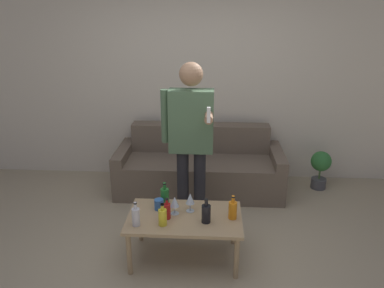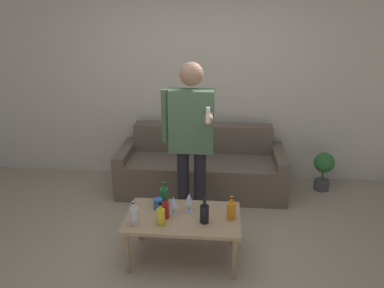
{
  "view_description": "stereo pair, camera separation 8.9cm",
  "coord_description": "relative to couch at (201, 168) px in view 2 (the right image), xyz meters",
  "views": [
    {
      "loc": [
        0.25,
        -2.72,
        2.19
      ],
      "look_at": [
        0.04,
        0.67,
        0.95
      ],
      "focal_mm": 35.0,
      "sensor_mm": 36.0,
      "label": 1
    },
    {
      "loc": [
        0.34,
        -2.72,
        2.19
      ],
      "look_at": [
        0.04,
        0.67,
        0.95
      ],
      "focal_mm": 35.0,
      "sensor_mm": 36.0,
      "label": 2
    }
  ],
  "objects": [
    {
      "name": "bottle_dark",
      "position": [
        -0.48,
        -1.6,
        0.24
      ],
      "size": [
        0.07,
        0.07,
        0.22
      ],
      "color": "silver",
      "rests_on": "coffee_table"
    },
    {
      "name": "bottle_orange",
      "position": [
        0.12,
        -1.51,
        0.24
      ],
      "size": [
        0.08,
        0.08,
        0.22
      ],
      "color": "black",
      "rests_on": "coffee_table"
    },
    {
      "name": "couch",
      "position": [
        0.0,
        0.0,
        0.0
      ],
      "size": [
        2.04,
        0.81,
        0.79
      ],
      "color": "#6B5B4C",
      "rests_on": "ground_plane"
    },
    {
      "name": "wall_back",
      "position": [
        -0.08,
        0.46,
        1.06
      ],
      "size": [
        8.0,
        0.06,
        2.7
      ],
      "color": "beige",
      "rests_on": "ground_plane"
    },
    {
      "name": "wine_glass_near",
      "position": [
        -0.17,
        -1.39,
        0.27
      ],
      "size": [
        0.08,
        0.08,
        0.17
      ],
      "color": "silver",
      "rests_on": "coffee_table"
    },
    {
      "name": "cup_on_table",
      "position": [
        -0.32,
        -1.31,
        0.2
      ],
      "size": [
        0.09,
        0.09,
        0.1
      ],
      "color": "#3366B2",
      "rests_on": "coffee_table"
    },
    {
      "name": "bottle_red",
      "position": [
        -0.23,
        -1.47,
        0.23
      ],
      "size": [
        0.06,
        0.06,
        0.2
      ],
      "color": "#B21E1E",
      "rests_on": "coffee_table"
    },
    {
      "name": "wine_glass_far",
      "position": [
        -0.03,
        -1.33,
        0.27
      ],
      "size": [
        0.08,
        0.08,
        0.18
      ],
      "color": "silver",
      "rests_on": "coffee_table"
    },
    {
      "name": "coffee_table",
      "position": [
        -0.08,
        -1.42,
        0.1
      ],
      "size": [
        1.02,
        0.61,
        0.44
      ],
      "color": "tan",
      "rests_on": "ground_plane"
    },
    {
      "name": "bottle_yellow",
      "position": [
        -0.25,
        -1.58,
        0.23
      ],
      "size": [
        0.07,
        0.07,
        0.2
      ],
      "color": "yellow",
      "rests_on": "coffee_table"
    },
    {
      "name": "potted_plant",
      "position": [
        1.53,
        0.11,
        0.01
      ],
      "size": [
        0.25,
        0.25,
        0.5
      ],
      "color": "#4C4C51",
      "rests_on": "ground_plane"
    },
    {
      "name": "ground_plane",
      "position": [
        -0.08,
        -1.61,
        -0.29
      ],
      "size": [
        16.0,
        16.0,
        0.0
      ],
      "primitive_type": "plane",
      "color": "tan"
    },
    {
      "name": "bottle_green",
      "position": [
        -0.28,
        -1.22,
        0.24
      ],
      "size": [
        0.08,
        0.08,
        0.22
      ],
      "color": "#23752D",
      "rests_on": "coffee_table"
    },
    {
      "name": "bottle_clear",
      "position": [
        0.35,
        -1.43,
        0.24
      ],
      "size": [
        0.08,
        0.08,
        0.22
      ],
      "color": "orange",
      "rests_on": "coffee_table"
    },
    {
      "name": "person_standing_front",
      "position": [
        -0.06,
        -0.82,
        0.72
      ],
      "size": [
        0.52,
        0.44,
        1.72
      ],
      "color": "#232328",
      "rests_on": "ground_plane"
    }
  ]
}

